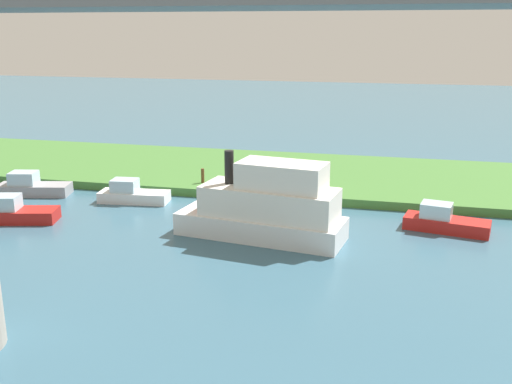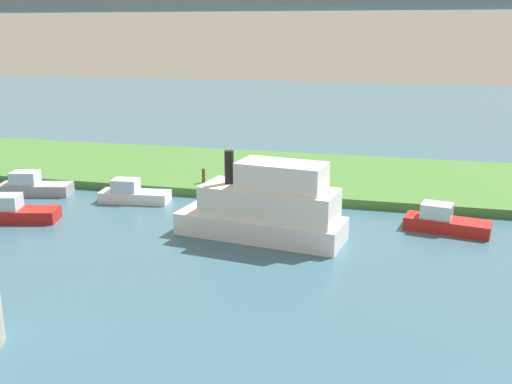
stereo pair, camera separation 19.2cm
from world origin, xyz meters
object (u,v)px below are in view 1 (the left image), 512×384
Objects in this scene: mooring_post at (203,176)px; motorboat_white at (132,194)px; pontoon_yellow at (444,221)px; houseboat_blue at (266,207)px; skiff_small at (13,212)px; riverboat_paddlewheel at (32,187)px; person_on_bank at (304,172)px.

mooring_post is 4.64m from motorboat_white.
pontoon_yellow is 17.24m from motorboat_white.
houseboat_blue is 13.34m from skiff_small.
riverboat_paddlewheel is at bearing 0.37° from motorboat_white.
mooring_post is (6.10, 1.30, -0.26)m from person_on_bank.
riverboat_paddlewheel is (15.37, -3.99, -1.01)m from houseboat_blue.
person_on_bank is at bearing -167.96° from mooring_post.
motorboat_white is at bearing -179.63° from riverboat_paddlewheel.
riverboat_paddlewheel is at bearing 19.11° from mooring_post.
houseboat_blue reaches higher than person_on_bank.
houseboat_blue reaches higher than pontoon_yellow.
skiff_small is at bearing 46.63° from mooring_post.
riverboat_paddlewheel is at bearing 16.44° from person_on_bank.
person_on_bank is at bearing -35.24° from pontoon_yellow.
houseboat_blue is 8.97m from pontoon_yellow.
person_on_bank is 8.68m from houseboat_blue.
pontoon_yellow is (-23.74, 0.93, -0.02)m from riverboat_paddlewheel.
pontoon_yellow is at bearing 177.77° from riverboat_paddlewheel.
riverboat_paddlewheel reaches higher than pontoon_yellow.
motorboat_white is at bearing 46.13° from mooring_post.
mooring_post is at bearing -160.89° from riverboat_paddlewheel.
mooring_post is at bearing 12.04° from person_on_bank.
skiff_small reaches higher than motorboat_white.
person_on_bank reaches higher than motorboat_white.
skiff_small is (13.73, 9.38, -0.70)m from person_on_bank.
pontoon_yellow reaches higher than motorboat_white.
riverboat_paddlewheel is (9.72, 3.37, -0.44)m from mooring_post.
houseboat_blue is (0.45, 8.66, 0.32)m from person_on_bank.
motorboat_white is (3.20, 3.33, -0.47)m from mooring_post.
houseboat_blue reaches higher than skiff_small.
riverboat_paddlewheel is at bearing -66.09° from skiff_small.
houseboat_blue is 15.91m from riverboat_paddlewheel.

